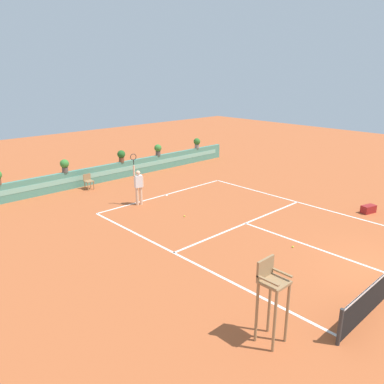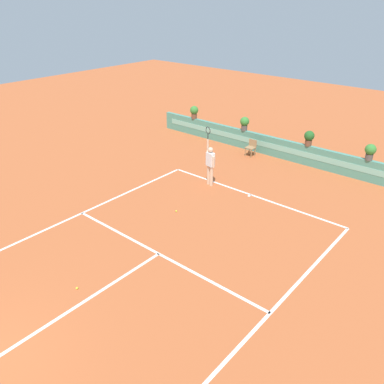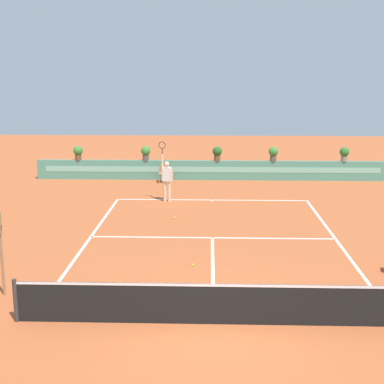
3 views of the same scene
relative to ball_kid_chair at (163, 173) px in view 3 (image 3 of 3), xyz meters
name	(u,v)px [view 3 (image 3 of 3)]	position (x,y,z in m)	size (l,w,h in m)	color
ground_plane	(212,241)	(2.43, -9.66, -0.48)	(60.00, 60.00, 0.00)	#B2562D
court_lines	(212,235)	(2.43, -8.94, -0.47)	(8.32, 11.94, 0.01)	white
net	(214,303)	(2.43, -15.66, 0.03)	(8.92, 0.10, 1.00)	#333333
back_wall_barrier	(212,170)	(2.43, 0.73, 0.02)	(18.00, 0.21, 1.00)	#4C8E7A
ball_kid_chair	(163,173)	(0.00, 0.00, 0.00)	(0.44, 0.44, 0.85)	#99754C
tennis_player	(167,177)	(0.50, -4.10, 0.57)	(0.61, 0.30, 2.58)	beige
tennis_ball_near_baseline	(193,265)	(1.85, -11.98, -0.44)	(0.07, 0.07, 0.07)	#CCE033
tennis_ball_mid_court	(175,218)	(1.01, -6.86, -0.44)	(0.07, 0.07, 0.07)	#CCE033
potted_plant_far_right	(344,153)	(9.13, 0.73, 0.93)	(0.48, 0.48, 0.72)	gray
potted_plant_left	(146,152)	(-0.95, 0.73, 0.93)	(0.48, 0.48, 0.72)	#514C47
potted_plant_far_left	(78,152)	(-4.44, 0.73, 0.93)	(0.48, 0.48, 0.72)	brown
potted_plant_centre	(217,153)	(2.71, 0.73, 0.93)	(0.48, 0.48, 0.72)	brown
potted_plant_right	(273,153)	(5.55, 0.73, 0.93)	(0.48, 0.48, 0.72)	#514C47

